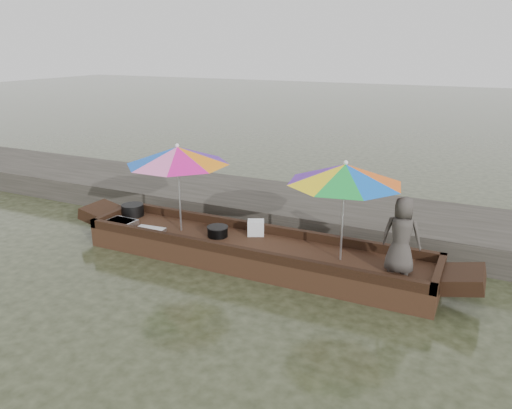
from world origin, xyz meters
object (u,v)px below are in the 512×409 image
at_px(vendor, 402,235).
at_px(tray_crayfish, 122,222).
at_px(boat_hull, 253,253).
at_px(cooking_pot, 133,210).
at_px(charcoal_grill, 218,232).
at_px(umbrella_stern, 343,212).
at_px(umbrella_bow, 179,188).
at_px(supply_bag, 256,228).
at_px(tray_scallop, 148,231).

bearing_deg(vendor, tray_crayfish, 4.52).
bearing_deg(boat_hull, vendor, -1.02).
relative_size(cooking_pot, tray_crayfish, 0.80).
bearing_deg(charcoal_grill, tray_crayfish, -171.78).
distance_m(charcoal_grill, umbrella_stern, 2.29).
height_order(tray_crayfish, umbrella_bow, umbrella_bow).
distance_m(boat_hull, supply_bag, 0.50).
bearing_deg(cooking_pot, umbrella_stern, -3.62).
xyz_separation_m(charcoal_grill, supply_bag, (0.56, 0.35, 0.05)).
bearing_deg(cooking_pot, tray_scallop, -36.26).
bearing_deg(tray_scallop, tray_crayfish, 171.39).
xyz_separation_m(supply_bag, vendor, (2.50, -0.42, 0.44)).
relative_size(boat_hull, tray_crayfish, 11.32).
bearing_deg(umbrella_bow, supply_bag, 16.33).
xyz_separation_m(vendor, umbrella_stern, (-0.88, 0.04, 0.21)).
relative_size(charcoal_grill, umbrella_stern, 0.20).
bearing_deg(tray_scallop, charcoal_grill, 17.49).
height_order(tray_scallop, vendor, vendor).
relative_size(vendor, umbrella_bow, 0.64).
height_order(vendor, umbrella_bow, umbrella_bow).
height_order(supply_bag, umbrella_stern, umbrella_stern).
relative_size(boat_hull, cooking_pot, 14.13).
bearing_deg(vendor, tray_scallop, 6.29).
relative_size(supply_bag, umbrella_bow, 0.16).
relative_size(tray_scallop, charcoal_grill, 1.52).
height_order(tray_crayfish, tray_scallop, tray_crayfish).
xyz_separation_m(cooking_pot, umbrella_bow, (1.29, -0.27, 0.66)).
bearing_deg(boat_hull, supply_bag, 110.04).
bearing_deg(cooking_pot, umbrella_bow, -11.65).
relative_size(tray_scallop, vendor, 0.46).
bearing_deg(cooking_pot, vendor, -3.47).
relative_size(cooking_pot, umbrella_bow, 0.24).
distance_m(boat_hull, umbrella_bow, 1.71).
xyz_separation_m(cooking_pot, tray_scallop, (0.83, -0.61, -0.08)).
bearing_deg(cooking_pot, supply_bag, 2.49).
distance_m(cooking_pot, tray_scallop, 1.04).
xyz_separation_m(cooking_pot, vendor, (5.07, -0.31, 0.46)).
bearing_deg(vendor, boat_hull, 1.17).
height_order(vendor, umbrella_stern, umbrella_stern).
distance_m(tray_scallop, umbrella_bow, 0.94).
relative_size(charcoal_grill, umbrella_bow, 0.20).
height_order(charcoal_grill, vendor, vendor).
distance_m(supply_bag, umbrella_bow, 1.49).
relative_size(tray_crayfish, umbrella_stern, 0.30).
xyz_separation_m(charcoal_grill, umbrella_stern, (2.18, -0.03, 0.69)).
bearing_deg(umbrella_bow, tray_crayfish, -167.95).
xyz_separation_m(tray_crayfish, supply_bag, (2.42, 0.62, 0.09)).
bearing_deg(charcoal_grill, umbrella_stern, -0.71).
distance_m(tray_crayfish, tray_scallop, 0.69).
xyz_separation_m(umbrella_bow, umbrella_stern, (2.91, 0.00, 0.00)).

